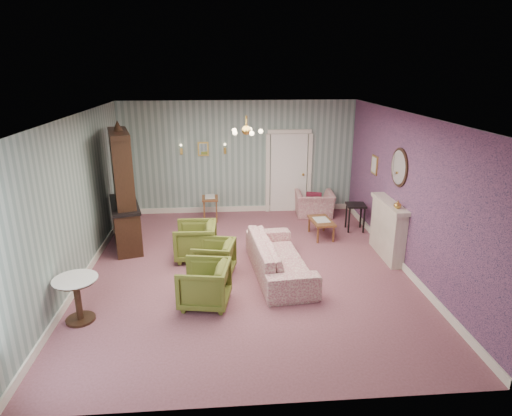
{
  "coord_description": "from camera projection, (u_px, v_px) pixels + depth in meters",
  "views": [
    {
      "loc": [
        -0.43,
        -7.51,
        3.71
      ],
      "look_at": [
        0.2,
        0.4,
        1.1
      ],
      "focal_mm": 30.43,
      "sensor_mm": 36.0,
      "label": 1
    }
  ],
  "objects": [
    {
      "name": "nesting_table",
      "position": [
        210.0,
        208.0,
        10.84
      ],
      "size": [
        0.4,
        0.51,
        0.65
      ],
      "primitive_type": null,
      "rotation": [
        0.0,
        0.0,
        0.03
      ],
      "color": "brown",
      "rests_on": "floor"
    },
    {
      "name": "wall_right",
      "position": [
        407.0,
        193.0,
        8.08
      ],
      "size": [
        0.0,
        7.0,
        7.0
      ],
      "primitive_type": "plane",
      "rotation": [
        1.57,
        0.0,
        -1.57
      ],
      "color": "slate",
      "rests_on": "ground"
    },
    {
      "name": "chandelier",
      "position": [
        246.0,
        131.0,
        7.48
      ],
      "size": [
        0.56,
        0.56,
        0.36
      ],
      "primitive_type": null,
      "color": "gold",
      "rests_on": "ceiling"
    },
    {
      "name": "sconce_left",
      "position": [
        181.0,
        149.0,
        10.92
      ],
      "size": [
        0.16,
        0.12,
        0.3
      ],
      "primitive_type": null,
      "color": "gold",
      "rests_on": "wall_back"
    },
    {
      "name": "olive_chair_c",
      "position": [
        195.0,
        239.0,
        8.66
      ],
      "size": [
        0.77,
        0.82,
        0.82
      ],
      "primitive_type": "imported",
      "rotation": [
        0.0,
        0.0,
        -1.61
      ],
      "color": "#5D6322",
      "rests_on": "floor"
    },
    {
      "name": "fireplace",
      "position": [
        388.0,
        229.0,
        8.72
      ],
      "size": [
        0.3,
        1.4,
        1.16
      ],
      "primitive_type": null,
      "color": "beige",
      "rests_on": "floor"
    },
    {
      "name": "gilt_mirror_back",
      "position": [
        203.0,
        149.0,
        10.98
      ],
      "size": [
        0.28,
        0.06,
        0.36
      ],
      "primitive_type": null,
      "color": "gold",
      "rests_on": "wall_back"
    },
    {
      "name": "wall_front",
      "position": [
        266.0,
        293.0,
        4.54
      ],
      "size": [
        6.0,
        0.0,
        6.0
      ],
      "primitive_type": "plane",
      "rotation": [
        -1.57,
        0.0,
        0.0
      ],
      "color": "slate",
      "rests_on": "ground"
    },
    {
      "name": "sconce_right",
      "position": [
        225.0,
        149.0,
        11.0
      ],
      "size": [
        0.16,
        0.12,
        0.3
      ],
      "primitive_type": null,
      "color": "gold",
      "rests_on": "wall_back"
    },
    {
      "name": "side_table_black",
      "position": [
        355.0,
        217.0,
        10.17
      ],
      "size": [
        0.47,
        0.47,
        0.65
      ],
      "primitive_type": null,
      "rotation": [
        0.0,
        0.0,
        -0.09
      ],
      "color": "black",
      "rests_on": "floor"
    },
    {
      "name": "wingback_chair",
      "position": [
        314.0,
        200.0,
        11.16
      ],
      "size": [
        0.99,
        0.68,
        0.83
      ],
      "primitive_type": "imported",
      "rotation": [
        0.0,
        0.0,
        3.08
      ],
      "color": "#9A3E57",
      "rests_on": "floor"
    },
    {
      "name": "oval_mirror",
      "position": [
        399.0,
        167.0,
        8.33
      ],
      "size": [
        0.04,
        0.76,
        0.84
      ],
      "primitive_type": null,
      "color": "white",
      "rests_on": "wall_right"
    },
    {
      "name": "ceiling",
      "position": [
        246.0,
        116.0,
        7.4
      ],
      "size": [
        7.0,
        7.0,
        0.0
      ],
      "primitive_type": "plane",
      "rotation": [
        3.14,
        0.0,
        0.0
      ],
      "color": "white",
      "rests_on": "ground"
    },
    {
      "name": "wall_back",
      "position": [
        239.0,
        158.0,
        11.17
      ],
      "size": [
        6.0,
        0.0,
        6.0
      ],
      "primitive_type": "plane",
      "rotation": [
        1.57,
        0.0,
        0.0
      ],
      "color": "slate",
      "rests_on": "ground"
    },
    {
      "name": "wall_right_floral",
      "position": [
        406.0,
        193.0,
        8.08
      ],
      "size": [
        0.0,
        7.0,
        7.0
      ],
      "primitive_type": "plane",
      "rotation": [
        1.57,
        0.0,
        -1.57
      ],
      "color": "#AE5783",
      "rests_on": "ground"
    },
    {
      "name": "coffee_table",
      "position": [
        321.0,
        228.0,
        9.82
      ],
      "size": [
        0.52,
        0.84,
        0.41
      ],
      "primitive_type": null,
      "rotation": [
        0.0,
        0.0,
        0.09
      ],
      "color": "brown",
      "rests_on": "floor"
    },
    {
      "name": "dresser",
      "position": [
        123.0,
        187.0,
        9.03
      ],
      "size": [
        0.94,
        1.66,
        2.62
      ],
      "primitive_type": null,
      "rotation": [
        0.0,
        0.0,
        0.27
      ],
      "color": "black",
      "rests_on": "floor"
    },
    {
      "name": "pedestal_table",
      "position": [
        78.0,
        300.0,
        6.53
      ],
      "size": [
        0.77,
        0.77,
        0.72
      ],
      "primitive_type": null,
      "rotation": [
        0.0,
        0.0,
        -0.18
      ],
      "color": "black",
      "rests_on": "floor"
    },
    {
      "name": "door",
      "position": [
        289.0,
        171.0,
        11.34
      ],
      "size": [
        1.12,
        0.12,
        2.16
      ],
      "primitive_type": null,
      "color": "white",
      "rests_on": "floor"
    },
    {
      "name": "floor",
      "position": [
        247.0,
        269.0,
        8.31
      ],
      "size": [
        7.0,
        7.0,
        0.0
      ],
      "primitive_type": "plane",
      "color": "#894F5C",
      "rests_on": "ground"
    },
    {
      "name": "olive_chair_a",
      "position": [
        204.0,
        282.0,
        6.97
      ],
      "size": [
        0.84,
        0.88,
        0.79
      ],
      "primitive_type": "imported",
      "rotation": [
        0.0,
        0.0,
        -1.74
      ],
      "color": "#5D6322",
      "rests_on": "floor"
    },
    {
      "name": "burgundy_cushion",
      "position": [
        314.0,
        200.0,
        10.99
      ],
      "size": [
        0.41,
        0.28,
        0.39
      ],
      "primitive_type": "cube",
      "rotation": [
        0.17,
        0.0,
        -0.35
      ],
      "color": "maroon",
      "rests_on": "wingback_chair"
    },
    {
      "name": "framed_print",
      "position": [
        375.0,
        165.0,
        9.69
      ],
      "size": [
        0.04,
        0.34,
        0.42
      ],
      "primitive_type": null,
      "color": "gold",
      "rests_on": "wall_right"
    },
    {
      "name": "wall_left",
      "position": [
        77.0,
        201.0,
        7.63
      ],
      "size": [
        0.0,
        7.0,
        7.0
      ],
      "primitive_type": "plane",
      "rotation": [
        1.57,
        0.0,
        1.57
      ],
      "color": "slate",
      "rests_on": "ground"
    },
    {
      "name": "sofa_chintz",
      "position": [
        279.0,
        251.0,
        7.99
      ],
      "size": [
        0.89,
        2.37,
        0.9
      ],
      "primitive_type": "imported",
      "rotation": [
        0.0,
        0.0,
        1.67
      ],
      "color": "#9A3E57",
      "rests_on": "floor"
    },
    {
      "name": "olive_chair_b",
      "position": [
        214.0,
        256.0,
        8.0
      ],
      "size": [
        0.79,
        0.83,
        0.73
      ],
      "primitive_type": "imported",
      "rotation": [
        0.0,
        0.0,
        -1.78
      ],
      "color": "#5D6322",
      "rests_on": "floor"
    },
    {
      "name": "mantel_vase",
      "position": [
        398.0,
        204.0,
        8.13
      ],
      "size": [
        0.15,
        0.15,
        0.15
      ],
      "primitive_type": "imported",
      "color": "gold",
      "rests_on": "fireplace"
    }
  ]
}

